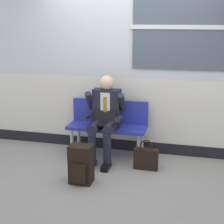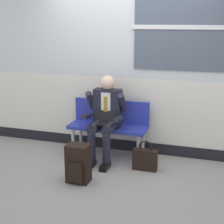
# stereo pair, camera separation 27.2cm
# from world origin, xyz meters

# --- Properties ---
(ground_plane) EXTENTS (18.00, 18.00, 0.00)m
(ground_plane) POSITION_xyz_m (0.00, 0.00, 0.00)
(ground_plane) COLOR gray
(station_wall) EXTENTS (5.89, 0.16, 2.77)m
(station_wall) POSITION_xyz_m (0.01, 0.73, 1.38)
(station_wall) COLOR silver
(station_wall) RESTS_ON ground
(bench_with_person) EXTENTS (1.17, 0.42, 0.83)m
(bench_with_person) POSITION_xyz_m (-0.26, 0.45, 0.50)
(bench_with_person) COLOR #28339E
(bench_with_person) RESTS_ON ground
(person_seated) EXTENTS (0.57, 0.70, 1.23)m
(person_seated) POSITION_xyz_m (-0.26, 0.26, 0.65)
(person_seated) COLOR #1E1E2D
(person_seated) RESTS_ON ground
(backpack) EXTENTS (0.29, 0.24, 0.50)m
(backpack) POSITION_xyz_m (-0.35, -0.54, 0.24)
(backpack) COLOR black
(backpack) RESTS_ON ground
(handbag) EXTENTS (0.33, 0.11, 0.42)m
(handbag) POSITION_xyz_m (0.39, 0.06, 0.16)
(handbag) COLOR black
(handbag) RESTS_ON ground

